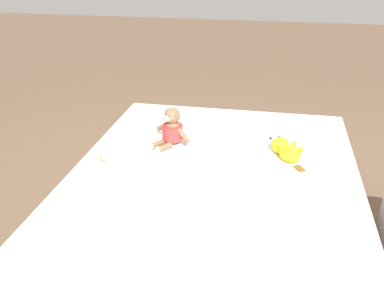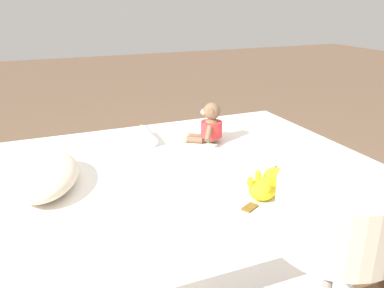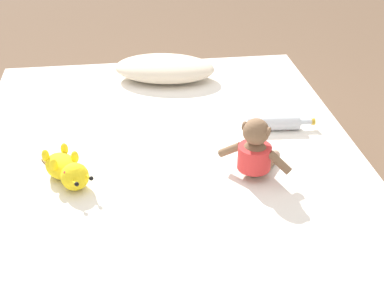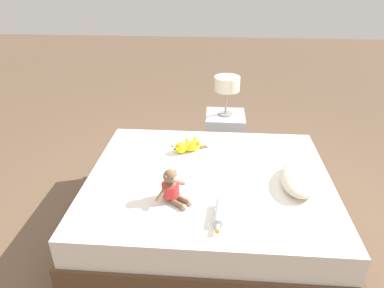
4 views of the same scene
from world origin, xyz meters
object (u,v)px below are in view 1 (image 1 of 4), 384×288
(bed, at_px, (215,208))
(plush_monkey, at_px, (171,130))
(pillow, at_px, (179,228))
(plush_yellow_creature, at_px, (286,150))
(glass_bottle, at_px, (129,161))

(bed, xyz_separation_m, plush_monkey, (0.31, -0.24, 0.36))
(plush_monkey, bearing_deg, pillow, 105.39)
(plush_monkey, relative_size, plush_yellow_creature, 0.82)
(bed, distance_m, plush_yellow_creature, 0.52)
(bed, xyz_separation_m, glass_bottle, (0.47, 0.08, 0.30))
(pillow, bearing_deg, glass_bottle, -54.98)
(plush_monkey, distance_m, glass_bottle, 0.37)
(bed, xyz_separation_m, pillow, (0.06, 0.67, 0.32))
(plush_monkey, relative_size, glass_bottle, 0.86)
(bed, relative_size, plush_monkey, 7.40)
(pillow, bearing_deg, plush_monkey, -74.61)
(plush_monkey, height_order, glass_bottle, plush_monkey)
(pillow, height_order, plush_yellow_creature, pillow)
(plush_monkey, height_order, plush_yellow_creature, plush_monkey)
(plush_monkey, xyz_separation_m, glass_bottle, (0.16, 0.32, -0.06))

